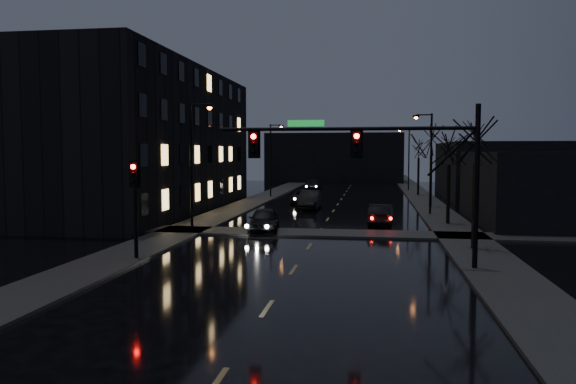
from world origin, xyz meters
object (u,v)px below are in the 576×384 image
at_px(oncoming_car_c, 304,197).
at_px(oncoming_car_a, 264,220).
at_px(oncoming_car_b, 310,200).
at_px(oncoming_car_d, 313,185).
at_px(lead_car, 381,214).

bearing_deg(oncoming_car_c, oncoming_car_a, -90.54).
relative_size(oncoming_car_b, oncoming_car_d, 0.97).
relative_size(oncoming_car_d, lead_car, 1.17).
height_order(oncoming_car_c, oncoming_car_d, oncoming_car_d).
relative_size(oncoming_car_a, oncoming_car_b, 0.91).
distance_m(oncoming_car_c, oncoming_car_d, 18.91).
xyz_separation_m(oncoming_car_b, oncoming_car_d, (-2.24, 23.58, -0.08)).
bearing_deg(lead_car, oncoming_car_c, -59.75).
bearing_deg(lead_car, oncoming_car_a, 36.91).
xyz_separation_m(oncoming_car_a, oncoming_car_d, (-1.01, 38.07, -0.03)).
xyz_separation_m(oncoming_car_a, oncoming_car_b, (1.23, 14.48, 0.05)).
distance_m(oncoming_car_d, lead_car, 34.40).
height_order(oncoming_car_c, lead_car, lead_car).
relative_size(oncoming_car_b, lead_car, 1.13).
bearing_deg(oncoming_car_b, oncoming_car_a, -94.94).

